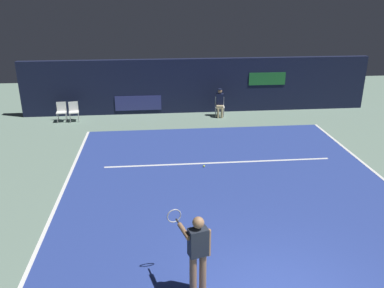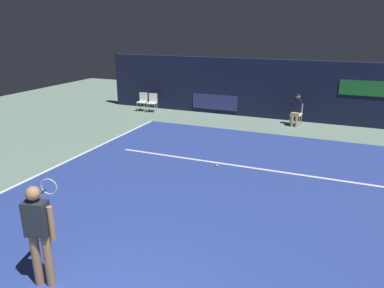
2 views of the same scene
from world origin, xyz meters
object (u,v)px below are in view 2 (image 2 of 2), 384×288
at_px(tennis_player, 39,230).
at_px(courtside_chair_near, 152,102).
at_px(line_judge_on_chair, 296,109).
at_px(courtside_chair_far, 143,101).
at_px(tennis_ball, 217,166).

distance_m(tennis_player, courtside_chair_near, 12.42).
xyz_separation_m(line_judge_on_chair, courtside_chair_far, (-7.27, -0.04, -0.18)).
bearing_deg(courtside_chair_far, courtside_chair_near, -0.93).
bearing_deg(tennis_ball, courtside_chair_near, 132.61).
height_order(line_judge_on_chair, tennis_ball, line_judge_on_chair).
distance_m(tennis_player, tennis_ball, 6.05).
bearing_deg(courtside_chair_far, tennis_ball, -44.61).
bearing_deg(tennis_player, line_judge_on_chair, 78.54).
relative_size(courtside_chair_near, courtside_chair_far, 1.00).
bearing_deg(line_judge_on_chair, tennis_ball, -104.39).
height_order(tennis_player, courtside_chair_far, tennis_player).
bearing_deg(tennis_player, courtside_chair_far, 112.88).
relative_size(tennis_player, courtside_chair_near, 1.97).
height_order(courtside_chair_near, tennis_ball, courtside_chair_near).
relative_size(tennis_player, line_judge_on_chair, 1.31).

